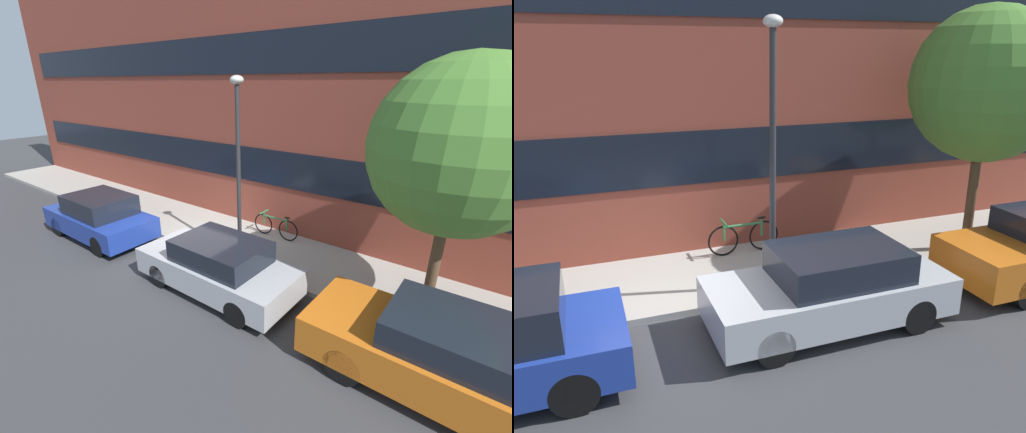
{
  "view_description": "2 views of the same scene",
  "coord_description": "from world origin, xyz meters",
  "views": [
    {
      "loc": [
        7.25,
        -6.1,
        4.65
      ],
      "look_at": [
        2.45,
        0.29,
        1.49
      ],
      "focal_mm": 24.0,
      "sensor_mm": 36.0,
      "label": 1
    },
    {
      "loc": [
        -1.15,
        -7.41,
        4.27
      ],
      "look_at": [
        1.86,
        0.39,
        1.46
      ],
      "focal_mm": 35.0,
      "sensor_mm": 36.0,
      "label": 2
    }
  ],
  "objects": [
    {
      "name": "parked_car_blue",
      "position": [
        -2.69,
        -1.05,
        0.69
      ],
      "size": [
        3.8,
        1.73,
        1.42
      ],
      "rotation": [
        0.0,
        0.0,
        3.14
      ],
      "color": "#1E3899",
      "rests_on": "ground_plane"
    },
    {
      "name": "rowhouse_facade",
      "position": [
        0.0,
        2.99,
        4.93
      ],
      "size": [
        28.0,
        1.02,
        9.84
      ],
      "color": "brown",
      "rests_on": "ground_plane"
    },
    {
      "name": "parked_car_orange",
      "position": [
        7.25,
        -1.05,
        0.7
      ],
      "size": [
        4.56,
        1.7,
        1.38
      ],
      "rotation": [
        0.0,
        0.0,
        3.14
      ],
      "color": "#D16619",
      "rests_on": "ground_plane"
    },
    {
      "name": "bicycle",
      "position": [
        1.89,
        2.03,
        0.51
      ],
      "size": [
        1.58,
        0.44,
        0.76
      ],
      "rotation": [
        0.0,
        0.0,
        3.16
      ],
      "color": "black",
      "rests_on": "sidewalk_strip"
    },
    {
      "name": "street_tree",
      "position": [
        6.53,
        0.55,
        3.59
      ],
      "size": [
        3.05,
        3.05,
        5.0
      ],
      "color": "brown",
      "rests_on": "sidewalk_strip"
    },
    {
      "name": "fire_hydrant",
      "position": [
        -3.18,
        0.55,
        0.52
      ],
      "size": [
        0.57,
        0.32,
        0.78
      ],
      "color": "red",
      "rests_on": "sidewalk_strip"
    },
    {
      "name": "ground_plane",
      "position": [
        0.0,
        0.0,
        0.0
      ],
      "size": [
        56.0,
        56.0,
        0.0
      ],
      "primitive_type": "plane",
      "color": "#38383A"
    },
    {
      "name": "sidewalk_strip",
      "position": [
        0.0,
        1.27,
        0.06
      ],
      "size": [
        28.0,
        2.55,
        0.12
      ],
      "color": "#A8A399",
      "rests_on": "ground_plane"
    },
    {
      "name": "lamp_post",
      "position": [
        1.88,
        0.32,
        3.0
      ],
      "size": [
        0.32,
        0.32,
        4.67
      ],
      "color": "#2D2D30",
      "rests_on": "sidewalk_strip"
    },
    {
      "name": "parked_car_silver",
      "position": [
        2.35,
        -1.05,
        0.66
      ],
      "size": [
        3.91,
        1.64,
        1.32
      ],
      "rotation": [
        0.0,
        0.0,
        3.14
      ],
      "color": "#B2B5BA",
      "rests_on": "ground_plane"
    }
  ]
}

